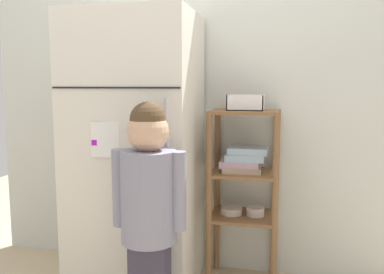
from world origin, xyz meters
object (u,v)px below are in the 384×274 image
(pantry_shelf_unit, at_px, (244,177))
(refrigerator, at_px, (136,152))
(child_standing, at_px, (149,196))
(fruit_bin, at_px, (245,104))

(pantry_shelf_unit, bearing_deg, refrigerator, -168.74)
(child_standing, xyz_separation_m, pantry_shelf_unit, (0.39, 0.59, -0.02))
(refrigerator, relative_size, child_standing, 1.43)
(pantry_shelf_unit, bearing_deg, fruit_bin, 84.66)
(pantry_shelf_unit, bearing_deg, child_standing, -123.64)
(child_standing, bearing_deg, refrigerator, 116.89)
(refrigerator, distance_m, child_standing, 0.53)
(pantry_shelf_unit, height_order, fruit_bin, fruit_bin)
(pantry_shelf_unit, relative_size, fruit_bin, 5.09)
(refrigerator, bearing_deg, child_standing, -63.11)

